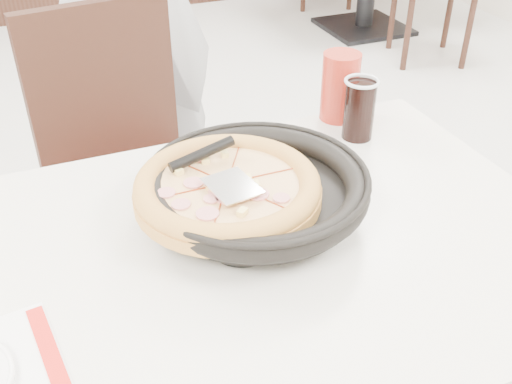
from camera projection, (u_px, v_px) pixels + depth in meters
name	position (u px, v px, depth m)	size (l,w,h in m)	color
floor	(220.00, 370.00, 1.74)	(7.00, 7.00, 0.00)	#ACACA7
chair_far	(138.00, 190.00, 1.67)	(0.42, 0.42, 0.95)	black
trivet	(243.00, 237.00, 1.02)	(0.12, 0.12, 0.04)	black
pizza_pan	(256.00, 196.00, 1.08)	(0.38, 0.38, 0.01)	black
pizza	(228.00, 193.00, 1.06)	(0.33, 0.33, 0.02)	#C78E3F
pizza_server	(232.00, 186.00, 1.02)	(0.08, 0.10, 0.00)	white
cola_glass	(359.00, 111.00, 1.32)	(0.07, 0.07, 0.13)	black
red_cup	(340.00, 87.00, 1.39)	(0.09, 0.09, 0.16)	#AC281A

